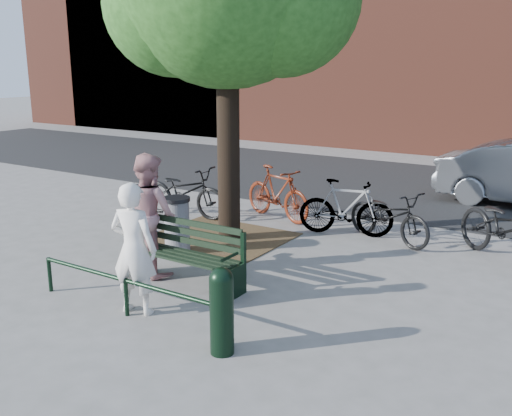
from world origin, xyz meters
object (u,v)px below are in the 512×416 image
Objects in this scene: park_bench at (190,253)px; bollard at (222,308)px; bicycle_c at (389,216)px; person_right at (150,214)px; person_left at (134,249)px; litter_bin at (177,225)px.

bollard reaches higher than park_bench.
person_right is at bearing 165.77° from bicycle_c.
park_bench is 1.73× the size of bollard.
person_left is 1.71× the size of bollard.
person_right is 2.85m from bollard.
person_left is (0.03, -1.13, 0.38)m from park_bench.
person_left reaches higher than litter_bin.
person_right is 1.92× the size of litter_bin.
litter_bin is (-1.13, 2.15, -0.37)m from person_left.
person_right is (-0.84, 1.19, 0.07)m from person_left.
bollard is (2.41, -1.47, -0.39)m from person_right.
person_left is 1.63m from bollard.
litter_bin reaches higher than bicycle_c.
person_left is at bearing -88.55° from park_bench.
bollard is at bearing 156.98° from person_left.
bollard is 0.55× the size of bicycle_c.
bicycle_c is at bearing 42.25° from litter_bin.
litter_bin is (-0.29, 0.96, -0.44)m from person_right.
litter_bin is at bearing -59.97° from person_right.
park_bench is 3.96m from bicycle_c.
park_bench is 0.93× the size of person_right.
person_right reaches higher than park_bench.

